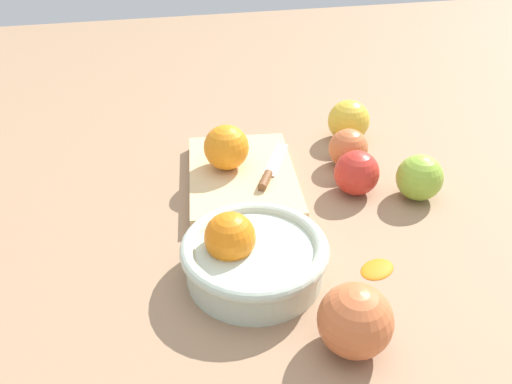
{
  "coord_description": "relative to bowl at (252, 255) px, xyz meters",
  "views": [
    {
      "loc": [
        -0.6,
        0.23,
        0.46
      ],
      "look_at": [
        0.01,
        0.09,
        0.04
      ],
      "focal_mm": 35.6,
      "sensor_mm": 36.0,
      "label": 1
    }
  ],
  "objects": [
    {
      "name": "apple_back_left",
      "position": [
        -0.14,
        -0.08,
        0.01
      ],
      "size": [
        0.08,
        0.08,
        0.08
      ],
      "primitive_type": "sphere",
      "color": "#CC6638",
      "rests_on": "ground_plane"
    },
    {
      "name": "bowl",
      "position": [
        0.0,
        0.0,
        0.0
      ],
      "size": [
        0.19,
        0.19,
        0.09
      ],
      "color": "beige",
      "rests_on": "ground_plane"
    },
    {
      "name": "cutting_board",
      "position": [
        0.22,
        -0.03,
        -0.02
      ],
      "size": [
        0.28,
        0.2,
        0.02
      ],
      "primitive_type": "cube",
      "rotation": [
        0.0,
        0.0,
        -0.11
      ],
      "color": "#DBB77F",
      "rests_on": "ground_plane"
    },
    {
      "name": "orange_on_board",
      "position": [
        0.24,
        -0.01,
        0.03
      ],
      "size": [
        0.07,
        0.07,
        0.07
      ],
      "primitive_type": "sphere",
      "color": "orange",
      "rests_on": "cutting_board"
    },
    {
      "name": "apple_front_right",
      "position": [
        0.33,
        -0.26,
        0.01
      ],
      "size": [
        0.08,
        0.08,
        0.08
      ],
      "primitive_type": "sphere",
      "color": "gold",
      "rests_on": "ground_plane"
    },
    {
      "name": "ground_plane",
      "position": [
        0.12,
        -0.12,
        -0.03
      ],
      "size": [
        2.4,
        2.4,
        0.0
      ],
      "primitive_type": "plane",
      "color": "#997556"
    },
    {
      "name": "apple_front_center",
      "position": [
        0.12,
        -0.3,
        0.0
      ],
      "size": [
        0.07,
        0.07,
        0.07
      ],
      "primitive_type": "sphere",
      "color": "#8EB738",
      "rests_on": "ground_plane"
    },
    {
      "name": "apple_front_right_2",
      "position": [
        0.16,
        -0.21,
        0.0
      ],
      "size": [
        0.07,
        0.07,
        0.07
      ],
      "primitive_type": "sphere",
      "color": "red",
      "rests_on": "ground_plane"
    },
    {
      "name": "apple_front_right_3",
      "position": [
        0.24,
        -0.22,
        -0.0
      ],
      "size": [
        0.07,
        0.07,
        0.07
      ],
      "primitive_type": "sphere",
      "color": "#CC6638",
      "rests_on": "ground_plane"
    },
    {
      "name": "knife",
      "position": [
        0.21,
        -0.08,
        -0.01
      ],
      "size": [
        0.15,
        0.09,
        0.01
      ],
      "color": "silver",
      "rests_on": "cutting_board"
    },
    {
      "name": "citrus_peel",
      "position": [
        -0.03,
        -0.16,
        -0.03
      ],
      "size": [
        0.06,
        0.06,
        0.01
      ],
      "primitive_type": "ellipsoid",
      "rotation": [
        0.0,
        0.0,
        2.03
      ],
      "color": "orange",
      "rests_on": "ground_plane"
    }
  ]
}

